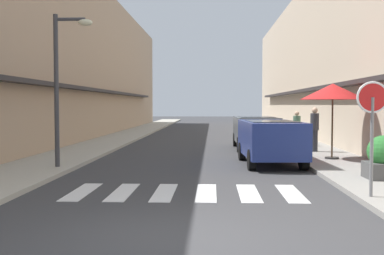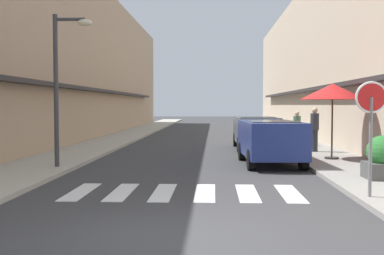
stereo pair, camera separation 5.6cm
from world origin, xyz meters
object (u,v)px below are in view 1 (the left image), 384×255
object	(u,v)px
parked_car_mid	(255,129)
street_lamp	(63,72)
pedestrian_walking_near	(297,128)
round_street_sign	(372,109)
planter_corner	(383,158)
cafe_umbrella	(333,92)
pedestrian_walking_far	(315,128)
parked_car_near	(271,137)

from	to	relation	value
parked_car_mid	street_lamp	bearing A→B (deg)	-131.89
street_lamp	pedestrian_walking_near	bearing A→B (deg)	42.83
round_street_sign	planter_corner	distance (m)	2.91
street_lamp	cafe_umbrella	bearing A→B (deg)	15.86
parked_car_mid	cafe_umbrella	distance (m)	5.41
round_street_sign	pedestrian_walking_far	xyz separation A→B (m)	(0.86, 9.34, -0.85)
parked_car_mid	planter_corner	size ratio (longest dim) A/B	3.90
parked_car_mid	pedestrian_walking_far	bearing A→B (deg)	-44.74
parked_car_mid	pedestrian_walking_far	distance (m)	3.06
parked_car_mid	street_lamp	world-z (taller)	street_lamp
parked_car_mid	round_street_sign	world-z (taller)	round_street_sign
round_street_sign	parked_car_near	bearing A→B (deg)	102.45
parked_car_near	pedestrian_walking_far	size ratio (longest dim) A/B	2.29
round_street_sign	pedestrian_walking_near	world-z (taller)	round_street_sign
parked_car_mid	pedestrian_walking_far	size ratio (longest dim) A/B	2.43
planter_corner	pedestrian_walking_near	xyz separation A→B (m)	(-0.45, 9.72, 0.30)
round_street_sign	planter_corner	xyz separation A→B (m)	(1.09, 2.38, -1.27)
parked_car_mid	street_lamp	distance (m)	9.82
pedestrian_walking_far	planter_corner	bearing A→B (deg)	145.69
planter_corner	parked_car_near	bearing A→B (deg)	124.05
parked_car_near	round_street_sign	xyz separation A→B (m)	(1.31, -5.93, 0.99)
pedestrian_walking_near	street_lamp	bearing A→B (deg)	14.08
planter_corner	pedestrian_walking_near	distance (m)	9.73
parked_car_near	street_lamp	world-z (taller)	street_lamp
pedestrian_walking_near	parked_car_mid	bearing A→B (deg)	-11.56
parked_car_mid	pedestrian_walking_far	world-z (taller)	pedestrian_walking_far
parked_car_mid	round_street_sign	size ratio (longest dim) A/B	1.83
cafe_umbrella	planter_corner	size ratio (longest dim) A/B	2.36
parked_car_near	pedestrian_walking_near	world-z (taller)	pedestrian_walking_near
parked_car_mid	pedestrian_walking_near	xyz separation A→B (m)	(1.95, 0.60, 0.02)
parked_car_near	parked_car_mid	size ratio (longest dim) A/B	0.94
cafe_umbrella	pedestrian_walking_near	world-z (taller)	cafe_umbrella
pedestrian_walking_far	street_lamp	bearing A→B (deg)	84.00
parked_car_near	street_lamp	xyz separation A→B (m)	(-6.42, -1.59, 2.05)
planter_corner	pedestrian_walking_near	size ratio (longest dim) A/B	0.70
cafe_umbrella	pedestrian_walking_near	bearing A→B (deg)	92.99
parked_car_near	planter_corner	xyz separation A→B (m)	(2.40, -3.55, -0.28)
parked_car_near	pedestrian_walking_far	distance (m)	4.04
street_lamp	pedestrian_walking_far	world-z (taller)	street_lamp
parked_car_mid	pedestrian_walking_near	world-z (taller)	pedestrian_walking_near
parked_car_mid	planter_corner	bearing A→B (deg)	-75.23
cafe_umbrella	pedestrian_walking_near	distance (m)	5.51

